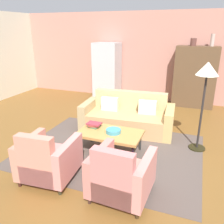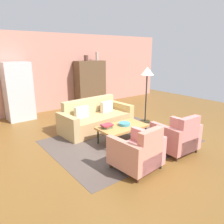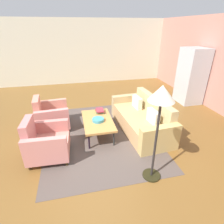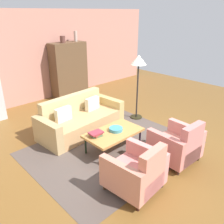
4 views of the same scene
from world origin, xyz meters
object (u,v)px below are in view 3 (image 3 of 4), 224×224
Objects in this scene: couch at (143,119)px; armchair_left at (50,116)px; refrigerator at (191,76)px; book_stack at (100,111)px; floor_lamp at (161,103)px; fruit_bowl at (98,120)px; coffee_table at (98,121)px; armchair_right at (45,143)px.

couch is 2.45× the size of armchair_left.
book_stack is at bearing -72.47° from refrigerator.
armchair_left is 3.09m from floor_lamp.
floor_lamp is at bearing 25.81° from fruit_bowl.
couch is 7.63× the size of book_stack.
armchair_left reaches higher than coffee_table.
floor_lamp reaches higher than book_stack.
coffee_table is 1.31m from armchair_right.
refrigerator is (-1.43, 2.28, 0.64)m from couch.
couch is 2.45× the size of armchair_right.
fruit_bowl is at bearing 116.91° from armchair_right.
refrigerator reaches higher than armchair_left.
armchair_right is 1.29m from fruit_bowl.
armchair_right reaches higher than book_stack.
fruit_bowl is (0.66, 1.17, 0.11)m from armchair_left.
couch is at bearing 164.08° from floor_lamp.
refrigerator is at bearing 95.74° from armchair_left.
armchair_left is 4.74m from refrigerator.
fruit_bowl is 0.16× the size of floor_lamp.
couch is 1.17× the size of refrigerator.
armchair_right is at bearing -4.60° from armchair_left.
armchair_left is 3.10× the size of fruit_bowl.
floor_lamp is at bearing 159.94° from couch.
armchair_right reaches higher than coffee_table.
book_stack reaches higher than fruit_bowl.
armchair_left and armchair_right have the same top height.
armchair_right is 3.11× the size of book_stack.
refrigerator is (-1.06, 3.35, 0.46)m from book_stack.
fruit_bowl is at bearing -14.46° from book_stack.
refrigerator is (-0.84, 4.63, 0.58)m from armchair_left.
armchair_left is 0.51× the size of floor_lamp.
book_stack is at bearing 75.96° from armchair_left.
armchair_left is (-0.59, -2.35, 0.06)m from couch.
coffee_table is at bearing -155.17° from floor_lamp.
book_stack is 0.16× the size of floor_lamp.
armchair_left is at bearing 71.82° from couch.
book_stack is 3.54m from refrigerator.
refrigerator reaches higher than floor_lamp.
armchair_left is at bearing -138.92° from floor_lamp.
armchair_left is 1.35m from fruit_bowl.
armchair_right is 0.48× the size of refrigerator.
book_stack is 0.15× the size of refrigerator.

